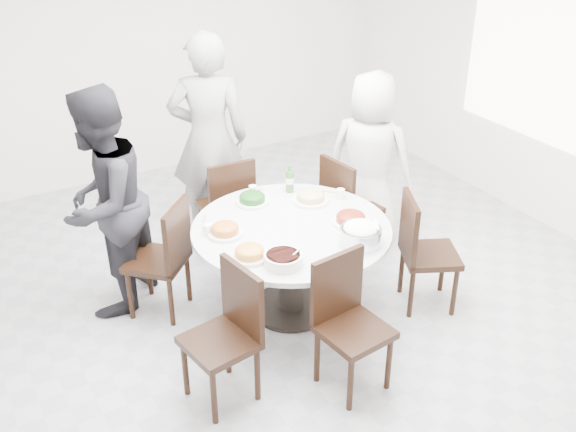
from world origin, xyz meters
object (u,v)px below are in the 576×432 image
diner_left (103,204)px  rice_bowl (361,236)px  diner_right (370,159)px  beverage_bottle (290,178)px  soup_bowl (283,259)px  chair_se (431,253)px  chair_s (354,328)px  chair_ne (352,206)px  chair_n (225,205)px  diner_middle (209,139)px  dining_table (291,269)px  chair_nw (157,258)px  chair_sw (219,340)px

diner_left → rice_bowl: diner_left is taller
diner_right → beverage_bottle: size_ratio=6.75×
diner_right → soup_bowl: diner_right is taller
chair_se → rice_bowl: 0.76m
rice_bowl → chair_s: bearing=-127.5°
chair_ne → chair_se: bearing=177.2°
chair_n → beverage_bottle: size_ratio=4.01×
diner_middle → dining_table: bearing=114.9°
chair_ne → diner_left: bearing=73.8°
dining_table → diner_middle: (-0.03, 1.41, 0.59)m
diner_left → rice_bowl: size_ratio=6.06×
chair_nw → diner_left: size_ratio=0.53×
chair_s → chair_se: same height
chair_ne → chair_sw: size_ratio=1.00×
dining_table → soup_bowl: (-0.31, -0.42, 0.42)m
chair_nw → soup_bowl: chair_nw is taller
chair_s → diner_middle: bearing=82.2°
chair_ne → diner_left: 2.14m
diner_left → chair_sw: bearing=55.8°
chair_sw → soup_bowl: (0.58, 0.19, 0.32)m
diner_right → soup_bowl: size_ratio=6.07×
chair_s → rice_bowl: 0.71m
chair_sw → rice_bowl: bearing=88.4°
chair_ne → chair_se: same height
chair_se → diner_right: diner_right is taller
chair_nw → diner_right: size_ratio=0.59×
chair_ne → beverage_bottle: beverage_bottle is taller
chair_ne → chair_se: size_ratio=1.00×
chair_s → diner_right: bearing=45.0°
chair_nw → diner_right: diner_right is taller
chair_sw → beverage_bottle: (1.18, 1.14, 0.39)m
chair_n → chair_se: size_ratio=1.00×
chair_ne → chair_s: size_ratio=1.00×
chair_ne → diner_left: (-2.08, 0.31, 0.42)m
chair_sw → chair_s: size_ratio=1.00×
diner_middle → soup_bowl: 1.87m
chair_sw → diner_middle: diner_middle is taller
chair_s → diner_right: size_ratio=0.59×
chair_ne → diner_middle: size_ratio=0.49×
chair_ne → chair_nw: 1.79m
chair_se → soup_bowl: bearing=113.7°
chair_ne → chair_nw: (-1.79, 0.04, 0.00)m
chair_ne → chair_sw: same height
soup_bowl → beverage_bottle: (0.60, 0.94, 0.08)m
diner_middle → soup_bowl: (-0.29, -1.84, -0.18)m
chair_ne → diner_right: 0.46m
chair_s → beverage_bottle: (0.37, 1.48, 0.39)m
chair_sw → chair_s: (0.82, -0.34, 0.00)m
rice_bowl → diner_left: bearing=139.9°
diner_middle → soup_bowl: diner_middle is taller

